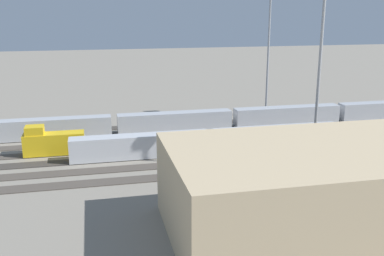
{
  "coord_description": "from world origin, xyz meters",
  "views": [
    {
      "loc": [
        19.45,
        76.41,
        24.2
      ],
      "look_at": [
        1.75,
        -2.61,
        2.5
      ],
      "focal_mm": 42.1,
      "sensor_mm": 36.0,
      "label": 1
    }
  ],
  "objects_px": {
    "train_on_track_4": "(211,141)",
    "light_mast_1": "(321,47)",
    "train_on_track_1": "(175,122)",
    "light_mast_0": "(269,39)",
    "train_on_track_3": "(52,142)"
  },
  "relations": [
    {
      "from": "train_on_track_4",
      "to": "light_mast_1",
      "type": "xyz_separation_m",
      "value": [
        -12.71,
        12.3,
        16.8
      ]
    },
    {
      "from": "train_on_track_1",
      "to": "train_on_track_4",
      "type": "bearing_deg",
      "value": 103.04
    },
    {
      "from": "train_on_track_1",
      "to": "light_mast_0",
      "type": "bearing_deg",
      "value": -160.32
    },
    {
      "from": "light_mast_0",
      "to": "train_on_track_1",
      "type": "bearing_deg",
      "value": 19.68
    },
    {
      "from": "light_mast_0",
      "to": "light_mast_1",
      "type": "height_order",
      "value": "light_mast_1"
    },
    {
      "from": "train_on_track_1",
      "to": "train_on_track_4",
      "type": "relative_size",
      "value": 2.54
    },
    {
      "from": "train_on_track_1",
      "to": "train_on_track_3",
      "type": "distance_m",
      "value": 25.1
    },
    {
      "from": "train_on_track_3",
      "to": "light_mast_0",
      "type": "distance_m",
      "value": 51.49
    },
    {
      "from": "light_mast_1",
      "to": "train_on_track_4",
      "type": "bearing_deg",
      "value": -44.05
    },
    {
      "from": "train_on_track_3",
      "to": "light_mast_1",
      "type": "xyz_separation_m",
      "value": [
        -39.21,
        17.3,
        16.66
      ]
    },
    {
      "from": "light_mast_1",
      "to": "light_mast_0",
      "type": "bearing_deg",
      "value": -100.37
    },
    {
      "from": "train_on_track_3",
      "to": "light_mast_1",
      "type": "bearing_deg",
      "value": 156.19
    },
    {
      "from": "train_on_track_4",
      "to": "light_mast_1",
      "type": "distance_m",
      "value": 24.4
    },
    {
      "from": "light_mast_0",
      "to": "light_mast_1",
      "type": "distance_m",
      "value": 36.02
    },
    {
      "from": "train_on_track_4",
      "to": "light_mast_0",
      "type": "bearing_deg",
      "value": -129.71
    }
  ]
}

